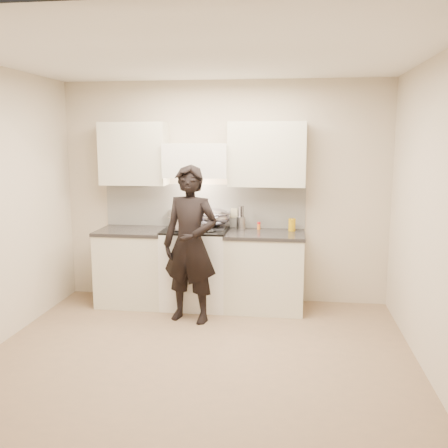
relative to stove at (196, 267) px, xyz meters
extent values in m
plane|color=#83684B|center=(0.30, -1.42, -0.47)|extent=(4.00, 4.00, 0.00)
cube|color=#C1B097|center=(0.30, 0.33, 0.88)|extent=(4.00, 0.04, 2.70)
cube|color=#C1B097|center=(0.30, -3.17, 0.88)|extent=(4.00, 0.04, 2.70)
cube|color=#C1B097|center=(2.30, -1.42, 0.88)|extent=(0.04, 3.50, 2.70)
cube|color=silver|center=(0.30, -1.42, 2.22)|extent=(4.00, 3.50, 0.02)
cube|color=white|center=(0.05, 0.31, 0.71)|extent=(2.50, 0.02, 0.53)
cube|color=#98989D|center=(0.00, 0.28, 0.56)|extent=(0.76, 0.08, 0.20)
cube|color=silver|center=(0.00, 0.13, 1.28)|extent=(0.76, 0.40, 0.40)
cylinder|color=#A7A5B7|center=(0.00, -0.05, 1.10)|extent=(0.66, 0.02, 0.02)
cube|color=beige|center=(0.83, 0.16, 1.35)|extent=(0.90, 0.33, 0.75)
cube|color=beige|center=(-0.78, 0.16, 1.35)|extent=(0.80, 0.33, 0.75)
cube|color=beige|center=(0.43, 0.30, 0.63)|extent=(0.08, 0.01, 0.12)
cube|color=silver|center=(0.00, 0.00, -0.01)|extent=(0.76, 0.65, 0.92)
cube|color=black|center=(0.00, 0.00, 0.46)|extent=(0.76, 0.65, 0.02)
cube|color=#B0B1BC|center=(0.16, 0.12, 0.47)|extent=(0.36, 0.34, 0.01)
cylinder|color=#A7A5B7|center=(0.00, -0.29, 0.31)|extent=(0.62, 0.02, 0.02)
cylinder|color=black|center=(-0.18, -0.15, 0.48)|extent=(0.18, 0.18, 0.01)
cylinder|color=black|center=(0.18, -0.15, 0.48)|extent=(0.18, 0.18, 0.01)
cylinder|color=black|center=(-0.18, 0.15, 0.48)|extent=(0.18, 0.18, 0.01)
cylinder|color=black|center=(0.18, 0.15, 0.48)|extent=(0.18, 0.18, 0.01)
cube|color=beige|center=(0.83, 0.00, -0.03)|extent=(0.90, 0.65, 0.88)
cube|color=black|center=(0.83, 0.00, 0.43)|extent=(0.92, 0.67, 0.04)
cube|color=beige|center=(-0.78, 0.00, -0.03)|extent=(0.80, 0.65, 0.88)
cube|color=black|center=(-0.78, 0.00, 0.43)|extent=(0.82, 0.67, 0.04)
ellipsoid|color=#A7A5B7|center=(0.20, 0.15, 0.59)|extent=(0.40, 0.40, 0.22)
torus|color=#A7A5B7|center=(0.20, 0.15, 0.65)|extent=(0.42, 0.42, 0.02)
ellipsoid|color=beige|center=(0.20, 0.15, 0.58)|extent=(0.23, 0.23, 0.10)
cylinder|color=silver|center=(0.14, -0.02, 0.71)|extent=(0.03, 0.30, 0.22)
cylinder|color=#A7A5B7|center=(-0.13, -0.12, 0.56)|extent=(0.25, 0.25, 0.16)
cube|color=#A7A5B7|center=(-0.28, -0.12, 0.62)|extent=(0.05, 0.03, 0.01)
cube|color=#A7A5B7|center=(0.01, -0.13, 0.62)|extent=(0.05, 0.03, 0.01)
cylinder|color=#98989D|center=(0.52, 0.21, 0.52)|extent=(0.10, 0.10, 0.15)
cylinder|color=black|center=(0.55, 0.21, 0.59)|extent=(0.01, 0.01, 0.26)
cylinder|color=silver|center=(0.54, 0.23, 0.59)|extent=(0.01, 0.01, 0.26)
cylinder|color=#98989D|center=(0.52, 0.23, 0.59)|extent=(0.01, 0.01, 0.26)
cylinder|color=black|center=(0.50, 0.22, 0.59)|extent=(0.01, 0.01, 0.26)
cylinder|color=#98989D|center=(0.50, 0.20, 0.59)|extent=(0.01, 0.01, 0.26)
cylinder|color=silver|center=(0.51, 0.19, 0.59)|extent=(0.01, 0.01, 0.26)
cylinder|color=black|center=(0.53, 0.18, 0.59)|extent=(0.01, 0.01, 0.26)
cylinder|color=#98989D|center=(0.54, 0.20, 0.59)|extent=(0.01, 0.01, 0.26)
cylinder|color=orange|center=(0.74, 0.21, 0.48)|extent=(0.04, 0.04, 0.07)
cylinder|color=red|center=(0.74, 0.21, 0.52)|extent=(0.04, 0.04, 0.02)
cylinder|color=#B68A0C|center=(1.14, 0.16, 0.52)|extent=(0.08, 0.08, 0.15)
imported|color=black|center=(0.04, -0.51, 0.39)|extent=(0.71, 0.55, 1.73)
camera|label=1|loc=(1.11, -5.75, 1.53)|focal=40.00mm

